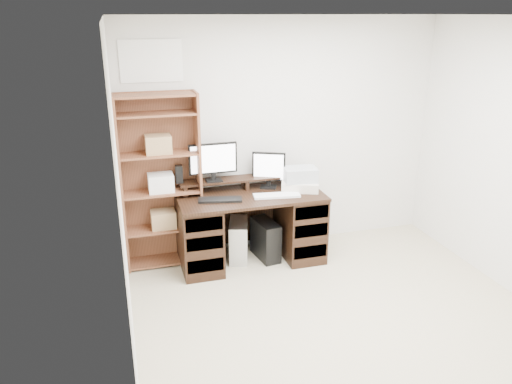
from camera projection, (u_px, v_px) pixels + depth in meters
name	position (u px, v px, depth m)	size (l,w,h in m)	color
room	(372.00, 198.00, 3.61)	(3.54, 4.04, 2.54)	#BCAF8F
desk	(250.00, 226.00, 5.27)	(1.50, 0.70, 0.75)	black
riser_shelf	(245.00, 180.00, 5.30)	(1.40, 0.22, 0.12)	black
monitor_wide	(213.00, 160.00, 5.12)	(0.50, 0.13, 0.40)	black
monitor_small	(269.00, 168.00, 5.29)	(0.33, 0.20, 0.39)	black
speaker	(179.00, 174.00, 5.10)	(0.07, 0.07, 0.18)	black
keyboard_black	(220.00, 200.00, 4.96)	(0.43, 0.14, 0.02)	black
keyboard_white	(277.00, 195.00, 5.08)	(0.48, 0.14, 0.02)	white
mouse	(309.00, 191.00, 5.20)	(0.08, 0.05, 0.03)	white
printer	(300.00, 185.00, 5.27)	(0.38, 0.29, 0.10)	beige
basket	(300.00, 174.00, 5.23)	(0.34, 0.24, 0.14)	#A3A9AE
tower_silver	(239.00, 240.00, 5.37)	(0.19, 0.43, 0.43)	#B8BCC0
tower_black	(265.00, 239.00, 5.38)	(0.24, 0.44, 0.42)	black
bookshelf	(160.00, 180.00, 5.05)	(0.80, 0.30, 1.80)	brown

